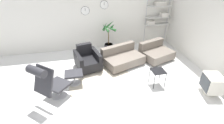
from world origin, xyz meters
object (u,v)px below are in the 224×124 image
(lounge_chair, at_px, (47,80))
(side_table, at_px, (158,72))
(potted_plant, at_px, (109,40))
(couch_low, at_px, (122,58))
(couch_second, at_px, (156,53))
(crt_television, at_px, (212,84))
(shelf_unit, at_px, (158,14))
(armchair_red, at_px, (87,61))
(ottoman, at_px, (74,75))

(lounge_chair, height_order, side_table, lounge_chair)
(potted_plant, bearing_deg, couch_low, -77.09)
(lounge_chair, relative_size, couch_second, 0.89)
(crt_television, relative_size, potted_plant, 0.49)
(crt_television, height_order, shelf_unit, shelf_unit)
(armchair_red, relative_size, crt_television, 1.65)
(potted_plant, bearing_deg, ottoman, -126.78)
(lounge_chair, xyz_separation_m, potted_plant, (2.10, 2.64, -0.20))
(lounge_chair, relative_size, couch_low, 0.75)
(ottoman, relative_size, potted_plant, 0.41)
(armchair_red, bearing_deg, ottoman, 47.61)
(lounge_chair, distance_m, ottoman, 1.00)
(armchair_red, distance_m, shelf_unit, 3.61)
(side_table, bearing_deg, ottoman, 166.19)
(shelf_unit, bearing_deg, couch_low, -143.68)
(side_table, relative_size, shelf_unit, 0.25)
(ottoman, xyz_separation_m, potted_plant, (1.47, 1.97, 0.19))
(side_table, distance_m, shelf_unit, 3.21)
(couch_second, relative_size, side_table, 2.67)
(armchair_red, distance_m, side_table, 2.39)
(lounge_chair, distance_m, couch_second, 4.07)
(armchair_red, xyz_separation_m, couch_second, (2.59, 0.12, -0.05))
(armchair_red, bearing_deg, potted_plant, -142.70)
(side_table, relative_size, potted_plant, 0.39)
(armchair_red, bearing_deg, shelf_unit, -167.99)
(couch_low, distance_m, couch_second, 1.35)
(crt_television, distance_m, potted_plant, 3.95)
(armchair_red, distance_m, crt_television, 3.84)
(couch_low, distance_m, potted_plant, 1.20)
(couch_low, distance_m, shelf_unit, 2.61)
(couch_low, height_order, potted_plant, potted_plant)
(crt_television, bearing_deg, ottoman, 84.20)
(crt_television, distance_m, shelf_unit, 3.67)
(side_table, xyz_separation_m, potted_plant, (-0.94, 2.56, 0.06))
(ottoman, height_order, couch_second, couch_second)
(armchair_red, relative_size, couch_second, 0.79)
(lounge_chair, height_order, crt_television, lounge_chair)
(couch_second, bearing_deg, ottoman, -2.27)
(ottoman, distance_m, armchair_red, 0.96)
(couch_low, xyz_separation_m, potted_plant, (-0.26, 1.14, 0.26))
(ottoman, height_order, side_table, side_table)
(side_table, bearing_deg, potted_plant, 110.15)
(side_table, distance_m, potted_plant, 2.73)
(couch_second, height_order, shelf_unit, shelf_unit)
(armchair_red, height_order, shelf_unit, shelf_unit)
(couch_low, bearing_deg, lounge_chair, 13.08)
(ottoman, relative_size, side_table, 1.07)
(crt_television, height_order, potted_plant, potted_plant)
(lounge_chair, distance_m, couch_low, 2.83)
(armchair_red, relative_size, couch_low, 0.66)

